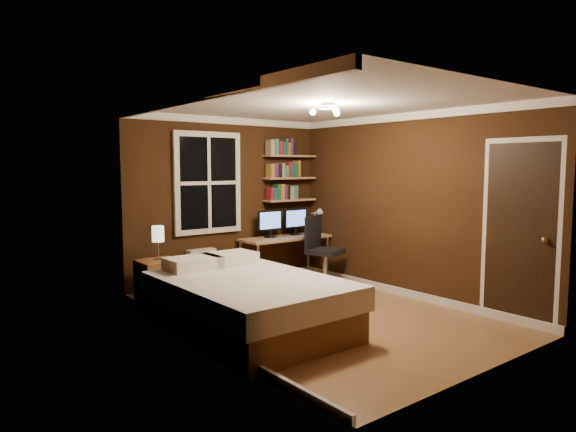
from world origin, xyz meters
TOP-DOWN VIEW (x-y plane):
  - floor at (0.00, 0.00)m, footprint 4.20×4.20m
  - wall_back at (0.00, 2.10)m, footprint 3.20×0.04m
  - wall_left at (-1.60, 0.00)m, footprint 0.04×4.20m
  - wall_right at (1.60, 0.00)m, footprint 0.04×4.20m
  - ceiling at (0.00, 0.00)m, footprint 3.20×4.20m
  - window at (-0.35, 2.06)m, footprint 1.06×0.06m
  - door at (1.59, -1.55)m, footprint 0.03×0.82m
  - door_knob at (1.55, -1.85)m, footprint 0.06×0.06m
  - ceiling_fixture at (0.00, -0.10)m, footprint 0.44×0.44m
  - bookshelf_lower at (1.08, 1.98)m, footprint 0.92×0.22m
  - books_row_lower at (1.08, 1.98)m, footprint 0.48×0.16m
  - bookshelf_middle at (1.08, 1.98)m, footprint 0.92×0.22m
  - books_row_middle at (1.08, 1.98)m, footprint 0.54×0.16m
  - bookshelf_upper at (1.08, 1.98)m, footprint 0.92×0.22m
  - books_row_upper at (1.08, 1.98)m, footprint 0.48×0.16m
  - bed at (-0.97, 0.10)m, footprint 1.57×2.17m
  - nightstand at (-1.34, 1.58)m, footprint 0.49×0.49m
  - bedside_lamp at (-1.34, 1.58)m, footprint 0.15×0.15m
  - radiator at (-0.52, 1.99)m, footprint 0.41×0.14m
  - desk at (0.85, 1.80)m, footprint 1.47×0.55m
  - monitor_left at (0.61, 1.88)m, footprint 0.43×0.12m
  - monitor_right at (1.12, 1.88)m, footprint 0.43×0.12m
  - desk_lamp at (1.42, 1.72)m, footprint 0.14×0.32m
  - office_chair at (1.13, 1.26)m, footprint 0.60×0.60m

SIDE VIEW (x-z plane):
  - floor at x=0.00m, z-range 0.00..0.00m
  - nightstand at x=-1.34m, z-range 0.00..0.61m
  - radiator at x=-0.52m, z-range 0.00..0.62m
  - bed at x=-0.97m, z-range -0.05..0.68m
  - office_chair at x=1.13m, z-range -0.12..0.92m
  - desk at x=0.85m, z-range 0.29..0.98m
  - bedside_lamp at x=-1.34m, z-range 0.61..1.04m
  - monitor_left at x=0.61m, z-range 0.70..1.11m
  - monitor_right at x=1.12m, z-range 0.70..1.11m
  - desk_lamp at x=1.42m, z-range 0.70..1.14m
  - door_knob at x=1.55m, z-range 0.97..1.03m
  - door at x=1.59m, z-range 0.00..2.05m
  - wall_back at x=0.00m, z-range 0.00..2.50m
  - wall_left at x=-1.60m, z-range 0.00..2.50m
  - wall_right at x=1.60m, z-range 0.00..2.50m
  - bookshelf_lower at x=1.08m, z-range 1.24..1.26m
  - books_row_lower at x=1.08m, z-range 1.26..1.49m
  - window at x=-0.35m, z-range 0.82..2.28m
  - bookshelf_middle at x=1.08m, z-range 1.59..1.61m
  - books_row_middle at x=1.08m, z-range 1.61..1.84m
  - bookshelf_upper at x=1.08m, z-range 1.94..1.96m
  - books_row_upper at x=1.08m, z-range 1.96..2.20m
  - ceiling_fixture at x=0.00m, z-range 2.31..2.49m
  - ceiling at x=0.00m, z-range 2.49..2.51m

